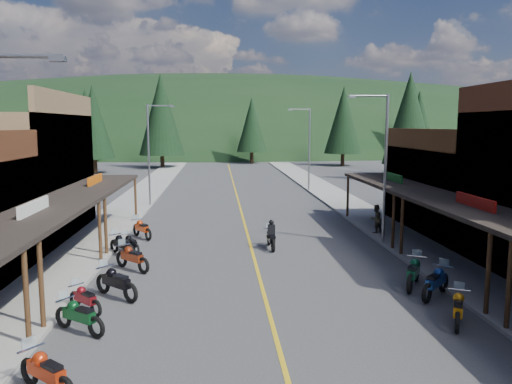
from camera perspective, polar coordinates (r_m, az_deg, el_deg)
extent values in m
plane|color=#38383A|center=(18.78, 1.11, -12.29)|extent=(220.00, 220.00, 0.00)
cube|color=gold|center=(38.15, -1.77, -2.00)|extent=(0.15, 90.00, 0.01)
cube|color=gray|center=(38.73, -14.74, -2.00)|extent=(3.40, 94.00, 0.15)
cube|color=gray|center=(39.49, 10.95, -1.71)|extent=(3.40, 94.00, 0.15)
cylinder|color=#472D19|center=(15.97, -24.75, -10.95)|extent=(0.16, 0.16, 3.00)
cube|color=black|center=(20.78, -24.02, -2.44)|extent=(3.20, 9.00, 0.18)
cylinder|color=#472D19|center=(17.04, -23.34, -9.71)|extent=(0.16, 0.16, 3.00)
cylinder|color=#472D19|center=(24.31, -17.41, -4.34)|extent=(0.16, 0.16, 3.00)
cube|color=silver|center=(20.75, -24.05, -1.90)|extent=(0.12, 3.00, 0.70)
cube|color=brown|center=(30.17, -20.66, 2.78)|extent=(0.30, 10.20, 8.20)
cube|color=black|center=(29.90, -17.89, 0.75)|extent=(3.20, 10.20, 0.18)
cylinder|color=#472D19|center=(25.46, -16.81, -3.78)|extent=(0.16, 0.16, 3.00)
cylinder|color=#472D19|center=(34.17, -13.60, -0.81)|extent=(0.16, 0.16, 3.00)
cube|color=#CC590C|center=(29.88, -17.91, 1.13)|extent=(0.12, 3.00, 0.70)
cylinder|color=#472D19|center=(17.44, 26.95, -9.53)|extent=(0.16, 0.16, 3.00)
cube|color=#562B19|center=(22.74, 27.06, 1.00)|extent=(0.30, 9.00, 8.20)
cube|color=black|center=(22.16, 23.69, -1.83)|extent=(3.20, 9.00, 0.18)
cylinder|color=#472D19|center=(18.43, 25.00, -8.51)|extent=(0.16, 0.16, 3.00)
cylinder|color=#472D19|center=(25.30, 16.35, -3.83)|extent=(0.16, 0.16, 3.00)
cube|color=#B2140F|center=(22.13, 23.72, -1.32)|extent=(0.12, 3.00, 0.70)
cube|color=#4C2D16|center=(33.09, 23.98, 0.22)|extent=(8.00, 10.20, 5.00)
cube|color=#4C2D16|center=(31.38, 17.83, 1.24)|extent=(0.30, 10.20, 6.20)
cube|color=black|center=(30.87, 15.33, 1.05)|extent=(3.20, 10.20, 0.18)
cylinder|color=#472D19|center=(26.40, 15.43, -3.33)|extent=(0.16, 0.16, 3.00)
cylinder|color=#472D19|center=(34.88, 10.44, -0.56)|extent=(0.16, 0.16, 3.00)
cube|color=#14591E|center=(30.85, 15.35, 1.42)|extent=(0.12, 3.00, 0.70)
cylinder|color=gray|center=(12.47, -25.80, 13.81)|extent=(2.00, 0.10, 0.10)
cube|color=gray|center=(12.17, -21.72, 13.96)|extent=(0.35, 0.18, 0.12)
cylinder|color=gray|center=(40.01, -12.16, 4.04)|extent=(0.16, 0.16, 8.00)
cylinder|color=gray|center=(39.84, -10.88, 9.67)|extent=(2.00, 0.10, 0.10)
cube|color=gray|center=(39.75, -9.57, 9.63)|extent=(0.35, 0.18, 0.12)
cylinder|color=gray|center=(27.15, 14.56, 2.33)|extent=(0.16, 0.16, 8.00)
cylinder|color=gray|center=(26.78, 12.79, 10.67)|extent=(2.00, 0.10, 0.10)
cube|color=gray|center=(26.52, 10.89, 10.65)|extent=(0.35, 0.18, 0.12)
cylinder|color=gray|center=(48.44, 6.11, 4.76)|extent=(0.16, 0.16, 8.00)
cylinder|color=gray|center=(48.23, 4.99, 9.40)|extent=(2.00, 0.10, 0.10)
cube|color=gray|center=(48.09, 3.92, 9.36)|extent=(0.35, 0.18, 0.12)
ellipsoid|color=black|center=(152.71, -3.76, 5.23)|extent=(310.00, 140.00, 60.00)
cylinder|color=black|center=(90.52, -18.68, 3.83)|extent=(0.60, 0.60, 2.00)
cone|color=black|center=(90.37, -18.86, 7.78)|extent=(5.88, 5.88, 10.50)
cylinder|color=black|center=(76.21, -10.65, 3.45)|extent=(0.60, 0.60, 2.00)
cone|color=black|center=(76.04, -10.78, 8.72)|extent=(6.72, 6.72, 12.00)
cylinder|color=black|center=(83.94, -0.49, 3.96)|extent=(0.60, 0.60, 2.00)
cone|color=black|center=(83.76, -0.49, 7.72)|extent=(5.04, 5.04, 9.00)
cylinder|color=black|center=(80.21, 9.86, 3.68)|extent=(0.60, 0.60, 2.00)
cone|color=black|center=(80.04, 9.96, 8.14)|extent=(5.88, 5.88, 10.50)
cylinder|color=black|center=(96.57, 17.36, 4.10)|extent=(0.60, 0.60, 2.00)
cone|color=black|center=(96.44, 17.53, 8.25)|extent=(6.72, 6.72, 12.00)
cylinder|color=black|center=(94.65, 25.94, 3.61)|extent=(0.60, 0.60, 2.00)
cone|color=black|center=(94.49, 26.13, 6.94)|extent=(5.04, 5.04, 9.00)
cylinder|color=black|center=(98.50, -22.35, 3.93)|extent=(0.60, 0.60, 2.00)
cone|color=black|center=(98.35, -22.54, 7.57)|extent=(5.88, 5.88, 10.50)
cylinder|color=black|center=(61.28, -23.73, 1.95)|extent=(0.60, 0.60, 2.00)
cone|color=black|center=(61.04, -23.98, 6.62)|extent=(4.48, 4.48, 8.00)
cylinder|color=black|center=(67.86, 17.90, 2.71)|extent=(0.60, 0.60, 2.00)
cone|color=black|center=(67.64, 18.09, 7.27)|extent=(4.93, 4.93, 8.80)
cylinder|color=black|center=(69.72, -17.92, 2.84)|extent=(0.60, 0.60, 2.00)
cone|color=black|center=(69.51, -18.12, 7.60)|extent=(5.38, 5.38, 9.60)
cylinder|color=black|center=(59.90, 16.88, 2.15)|extent=(0.60, 0.60, 2.00)
cone|color=black|center=(59.66, 17.12, 8.08)|extent=(5.82, 5.82, 10.40)
imported|color=brown|center=(30.00, 13.52, -2.98)|extent=(0.93, 0.82, 1.65)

